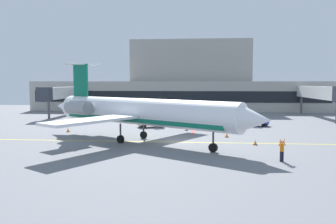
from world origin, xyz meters
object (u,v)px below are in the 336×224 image
object	(u,v)px
baggage_tug	(256,120)
belt_loader	(207,121)
regional_jet	(137,112)
pushback_tractor	(153,121)
fuel_tank	(103,108)
marshaller	(282,150)

from	to	relation	value
baggage_tug	belt_loader	size ratio (longest dim) A/B	0.99
regional_jet	belt_loader	world-z (taller)	regional_jet
pushback_tractor	belt_loader	world-z (taller)	belt_loader
regional_jet	baggage_tug	xyz separation A→B (m)	(16.38, 15.78, -2.54)
baggage_tug	fuel_tank	size ratio (longest dim) A/B	0.45
pushback_tractor	fuel_tank	world-z (taller)	fuel_tank
regional_jet	pushback_tractor	size ratio (longest dim) A/B	6.60
pushback_tractor	fuel_tank	xyz separation A→B (m)	(-13.91, 21.39, 0.40)
pushback_tractor	fuel_tank	distance (m)	25.52
baggage_tug	belt_loader	world-z (taller)	belt_loader
fuel_tank	pushback_tractor	bearing A→B (deg)	-56.97
regional_jet	pushback_tractor	xyz separation A→B (m)	(0.12, 12.88, -2.63)
fuel_tank	baggage_tug	bearing A→B (deg)	-31.51
belt_loader	marshaller	size ratio (longest dim) A/B	1.80
marshaller	regional_jet	bearing A→B (deg)	148.19
baggage_tug	pushback_tractor	distance (m)	16.52
marshaller	fuel_tank	bearing A→B (deg)	123.12
baggage_tug	fuel_tank	world-z (taller)	fuel_tank
baggage_tug	belt_loader	bearing A→B (deg)	-157.32
baggage_tug	regional_jet	bearing A→B (deg)	-136.08
baggage_tug	fuel_tank	xyz separation A→B (m)	(-30.17, 18.50, 0.30)
fuel_tank	marshaller	world-z (taller)	fuel_tank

